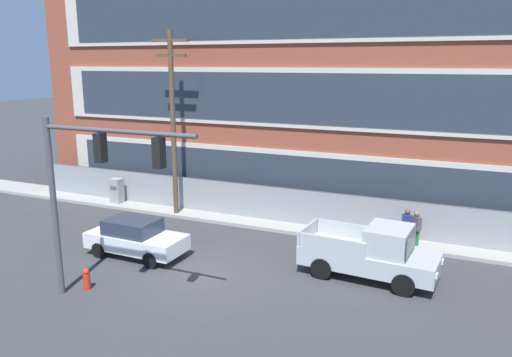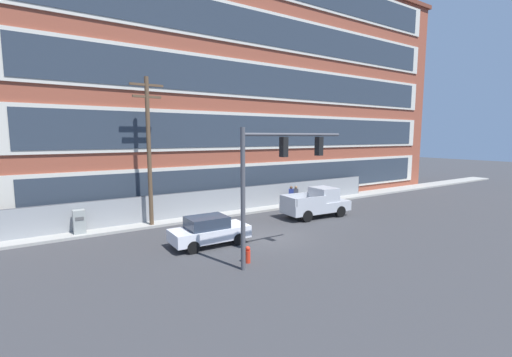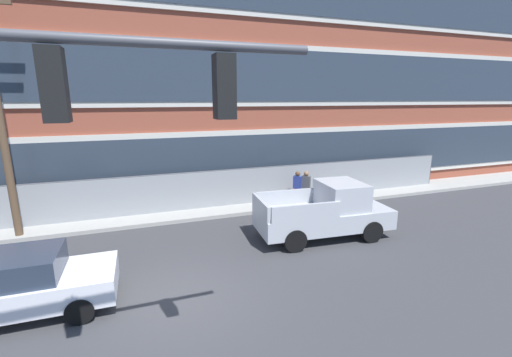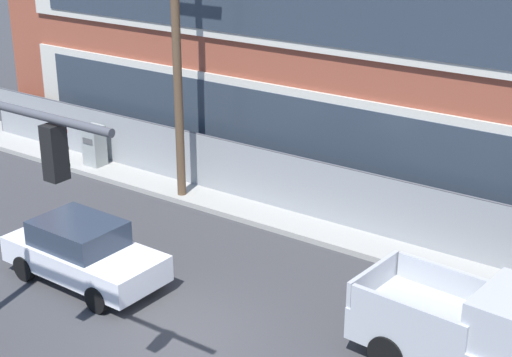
# 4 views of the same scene
# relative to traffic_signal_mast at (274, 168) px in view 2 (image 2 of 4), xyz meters

# --- Properties ---
(ground_plane) EXTENTS (160.00, 160.00, 0.00)m
(ground_plane) POSITION_rel_traffic_signal_mast_xyz_m (2.22, 3.32, -4.34)
(ground_plane) COLOR #38383A
(sidewalk_building_side) EXTENTS (80.00, 2.03, 0.16)m
(sidewalk_building_side) POSITION_rel_traffic_signal_mast_xyz_m (2.22, 9.86, -4.26)
(sidewalk_building_side) COLOR #9E9B93
(sidewalk_building_side) RESTS_ON ground
(brick_mill_building) EXTENTS (42.00, 10.43, 20.20)m
(brick_mill_building) POSITION_rel_traffic_signal_mast_xyz_m (8.34, 15.79, 5.77)
(brick_mill_building) COLOR brown
(brick_mill_building) RESTS_ON ground
(chain_link_fence) EXTENTS (30.25, 0.06, 1.88)m
(chain_link_fence) POSITION_rel_traffic_signal_mast_xyz_m (2.54, 10.10, -3.38)
(chain_link_fence) COLOR gray
(chain_link_fence) RESTS_ON ground
(traffic_signal_mast) EXTENTS (5.67, 0.43, 6.11)m
(traffic_signal_mast) POSITION_rel_traffic_signal_mast_xyz_m (0.00, 0.00, 0.00)
(traffic_signal_mast) COLOR #4C4C51
(traffic_signal_mast) RESTS_ON ground
(pickup_truck_silver) EXTENTS (5.12, 2.34, 2.07)m
(pickup_truck_silver) POSITION_rel_traffic_signal_mast_xyz_m (7.94, 5.59, -3.38)
(pickup_truck_silver) COLOR #B2B5BA
(pickup_truck_silver) RESTS_ON ground
(sedan_white) EXTENTS (4.15, 1.90, 1.56)m
(sedan_white) POSITION_rel_traffic_signal_mast_xyz_m (-1.40, 3.88, -3.54)
(sedan_white) COLOR silver
(sedan_white) RESTS_ON ground
(utility_pole_near_corner) EXTENTS (2.03, 0.26, 9.33)m
(utility_pole_near_corner) POSITION_rel_traffic_signal_mast_xyz_m (-2.87, 9.22, 0.72)
(utility_pole_near_corner) COLOR brown
(utility_pole_near_corner) RESTS_ON ground
(electrical_cabinet) EXTENTS (0.63, 0.57, 1.53)m
(electrical_cabinet) POSITION_rel_traffic_signal_mast_xyz_m (-6.94, 9.53, -3.58)
(electrical_cabinet) COLOR #939993
(electrical_cabinet) RESTS_ON ground
(pedestrian_near_cabinet) EXTENTS (0.46, 0.44, 1.69)m
(pedestrian_near_cabinet) POSITION_rel_traffic_signal_mast_xyz_m (9.06, 9.33, -3.37)
(pedestrian_near_cabinet) COLOR #236B38
(pedestrian_near_cabinet) RESTS_ON ground
(pedestrian_by_fence) EXTENTS (0.46, 0.45, 1.69)m
(pedestrian_by_fence) POSITION_rel_traffic_signal_mast_xyz_m (8.67, 9.45, -3.37)
(pedestrian_by_fence) COLOR maroon
(pedestrian_by_fence) RESTS_ON ground
(fire_hydrant) EXTENTS (0.24, 0.24, 0.78)m
(fire_hydrant) POSITION_rel_traffic_signal_mast_xyz_m (-1.03, 0.58, -3.96)
(fire_hydrant) COLOR red
(fire_hydrant) RESTS_ON ground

